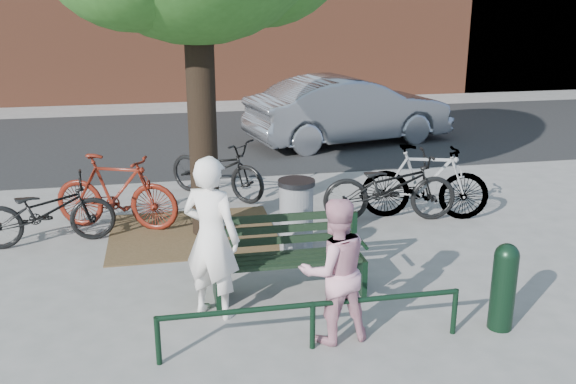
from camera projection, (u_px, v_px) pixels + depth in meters
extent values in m
plane|color=gray|center=(289.00, 294.00, 7.52)|extent=(90.00, 90.00, 0.00)
cube|color=brown|center=(193.00, 233.00, 9.39)|extent=(2.40, 2.00, 0.02)
cube|color=black|center=(221.00, 138.00, 15.48)|extent=(40.00, 7.00, 0.01)
cube|color=black|center=(217.00, 283.00, 7.30)|extent=(0.06, 0.52, 0.45)
cube|color=black|center=(214.00, 239.00, 7.38)|extent=(0.06, 0.06, 0.44)
cylinder|color=black|center=(216.00, 254.00, 7.08)|extent=(0.04, 0.36, 0.04)
cube|color=black|center=(358.00, 271.00, 7.61)|extent=(0.06, 0.52, 0.45)
cube|color=black|center=(354.00, 229.00, 7.69)|extent=(0.06, 0.06, 0.44)
cylinder|color=black|center=(362.00, 243.00, 7.39)|extent=(0.04, 0.36, 0.04)
cube|color=black|center=(289.00, 259.00, 7.39)|extent=(1.64, 0.46, 0.04)
cube|color=black|center=(285.00, 229.00, 7.51)|extent=(1.64, 0.03, 0.47)
cylinder|color=black|center=(158.00, 341.00, 6.05)|extent=(0.06, 0.06, 0.50)
cylinder|color=black|center=(313.00, 325.00, 6.32)|extent=(0.06, 0.06, 0.50)
cylinder|color=black|center=(454.00, 311.00, 6.60)|extent=(0.06, 0.06, 0.50)
cylinder|color=black|center=(313.00, 304.00, 6.25)|extent=(3.00, 0.06, 0.06)
cylinder|color=black|center=(202.00, 105.00, 8.86)|extent=(0.40, 0.40, 3.80)
imported|color=white|center=(211.00, 238.00, 6.81)|extent=(0.78, 0.73, 1.79)
imported|color=#CC8C9D|center=(334.00, 271.00, 6.36)|extent=(0.80, 0.66, 1.51)
cylinder|color=black|center=(503.00, 292.00, 6.66)|extent=(0.26, 0.26, 0.82)
sphere|color=black|center=(507.00, 256.00, 6.54)|extent=(0.26, 0.26, 0.26)
cylinder|color=gray|center=(296.00, 219.00, 8.62)|extent=(0.45, 0.45, 0.95)
cylinder|color=black|center=(296.00, 183.00, 8.47)|extent=(0.50, 0.50, 0.07)
imported|color=black|center=(46.00, 211.00, 8.88)|extent=(1.92, 0.85, 0.97)
imported|color=#52150B|center=(116.00, 192.00, 9.44)|extent=(1.97, 1.16, 1.14)
imported|color=black|center=(217.00, 168.00, 10.93)|extent=(1.89, 1.84, 1.03)
imported|color=gray|center=(425.00, 182.00, 9.88)|extent=(2.03, 1.09, 1.17)
imported|color=black|center=(390.00, 187.00, 9.79)|extent=(2.12, 0.93, 1.08)
imported|color=gray|center=(349.00, 110.00, 14.76)|extent=(4.97, 2.64, 1.56)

